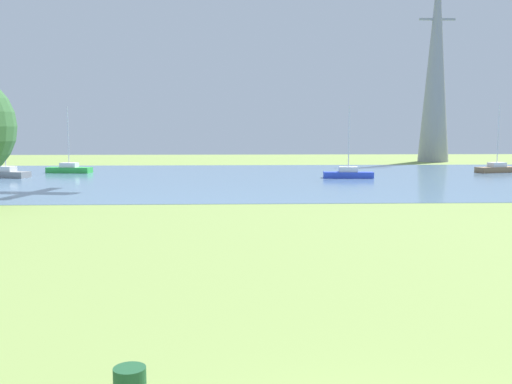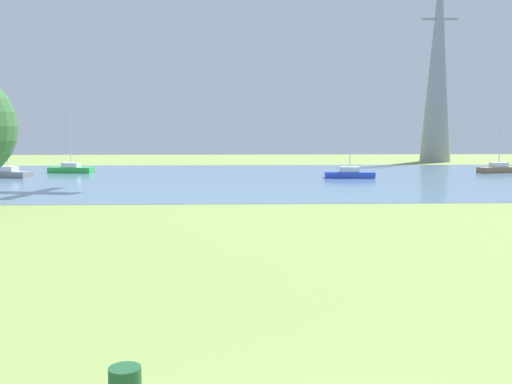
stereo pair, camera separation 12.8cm
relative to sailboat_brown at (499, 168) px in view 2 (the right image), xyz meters
The scene contains 7 objects.
ground_plane 43.43m from the sailboat_brown, 128.22° to the right, with size 160.00×160.00×0.00m, color #7F994C.
water_surface 27.56m from the sailboat_brown, 167.16° to the right, with size 140.00×40.00×0.02m, color #597C9D.
sailboat_brown is the anchor object (origin of this frame).
sailboat_green 47.01m from the sailboat_brown, behind, with size 4.98×2.28×7.19m.
sailboat_blue 19.01m from the sailboat_brown, 159.52° to the right, with size 4.91×1.89×7.08m.
sailboat_gray 51.75m from the sailboat_brown, behind, with size 5.02×3.02×5.83m.
electricity_pylon 25.72m from the sailboat_brown, 89.40° to the left, with size 6.40×4.40×29.24m.
Camera 2 is at (-2.04, -7.32, 4.84)m, focal length 41.14 mm.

